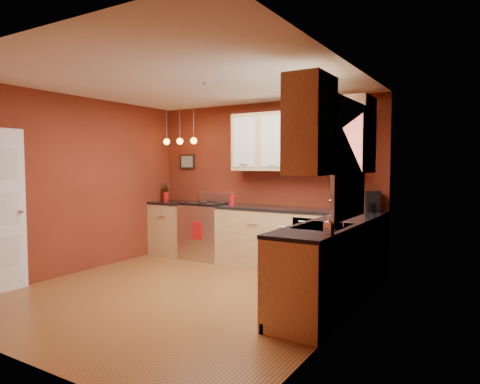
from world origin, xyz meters
The scene contains 26 objects.
floor centered at (0.00, 0.00, 0.00)m, with size 4.20×4.20×0.00m, color #97632C.
ceiling centered at (0.00, 0.00, 2.60)m, with size 4.00×4.20×0.02m, color silver.
wall_back centered at (0.00, 2.10, 1.30)m, with size 4.00×0.02×2.60m, color maroon.
wall_front centered at (0.00, -2.10, 1.30)m, with size 4.00×0.02×2.60m, color maroon.
wall_left centered at (-2.00, 0.00, 1.30)m, with size 0.02×4.20×2.60m, color maroon.
wall_right centered at (2.00, 0.00, 1.30)m, with size 0.02×4.20×2.60m, color maroon.
base_cabinets_back_left centered at (-1.65, 1.80, 0.45)m, with size 0.70×0.60×0.90m, color tan.
base_cabinets_back_right centered at (0.73, 1.80, 0.45)m, with size 2.54×0.60×0.90m, color tan.
base_cabinets_right centered at (1.70, 0.45, 0.45)m, with size 0.60×2.10×0.90m, color tan.
counter_back_left centered at (-1.65, 1.80, 0.92)m, with size 0.70×0.62×0.04m, color black.
counter_back_right centered at (0.73, 1.80, 0.92)m, with size 2.54×0.62×0.04m, color black.
counter_right centered at (1.70, 0.45, 0.92)m, with size 0.62×2.10×0.04m, color black.
gas_range centered at (-0.92, 1.80, 0.48)m, with size 0.76×0.64×1.11m.
dishwasher_front centered at (1.10, 1.51, 0.45)m, with size 0.60×0.02×0.80m, color silver.
sink centered at (1.70, 0.30, 0.92)m, with size 0.50×0.70×0.33m.
window centered at (1.97, 0.30, 1.69)m, with size 0.06×1.02×1.22m.
upper_cabinets_back centered at (0.60, 1.93, 1.95)m, with size 2.00×0.35×0.90m, color tan.
upper_cabinets_right centered at (1.82, 0.32, 1.95)m, with size 0.35×1.95×0.90m, color tan.
wall_picture centered at (-1.55, 2.08, 1.65)m, with size 0.32×0.03×0.26m, color black.
pendant_lights centered at (-1.45, 1.75, 2.01)m, with size 0.71×0.11×0.66m.
red_canister centered at (-0.40, 1.77, 1.03)m, with size 0.11×0.11×0.17m.
red_vase centered at (-1.86, 1.83, 1.02)m, with size 0.10×0.10×0.17m, color #A21111.
flowers centered at (-1.86, 1.83, 1.19)m, with size 0.11×0.11×0.20m, color #A21111.
coffee_maker centered at (1.81, 1.94, 1.07)m, with size 0.24×0.24×0.29m.
soap_pump centered at (1.95, -0.21, 1.03)m, with size 0.08×0.08×0.18m, color silver.
dish_towel centered at (-0.89, 1.47, 0.52)m, with size 0.21×0.01×0.29m, color #A21111.
Camera 1 is at (3.32, -4.05, 1.60)m, focal length 32.00 mm.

